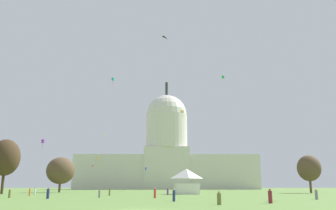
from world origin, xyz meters
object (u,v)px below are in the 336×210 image
at_px(person_grey_mid_center, 316,195).
at_px(person_purple_back_left, 168,192).
at_px(person_olive_aisle_center, 219,199).
at_px(person_olive_back_right, 110,192).
at_px(person_orange_mid_right, 30,192).
at_px(kite_black_mid, 162,39).
at_px(person_maroon_near_tree_west, 270,197).
at_px(person_olive_front_center, 10,194).
at_px(person_navy_mid_left, 174,195).
at_px(kite_orange_mid, 182,112).
at_px(kite_violet_low, 43,141).
at_px(tree_west_near, 61,171).
at_px(event_tent, 187,181).
at_px(tree_east_near, 309,168).
at_px(kite_blue_low, 146,169).
at_px(capitol_building, 167,155).
at_px(person_red_deep_crowd, 155,193).
at_px(kite_white_mid, 105,134).
at_px(kite_green_high, 223,77).
at_px(kite_cyan_low, 183,150).
at_px(kite_red_low, 92,167).
at_px(kite_turquoise_high, 113,79).
at_px(person_grey_edge_west, 99,194).
at_px(kite_gold_low, 97,159).
at_px(person_navy_lawn_far_right, 48,194).
at_px(person_white_front_left, 35,191).
at_px(tree_west_mid, 5,158).

distance_m(person_grey_mid_center, person_purple_back_left, 36.75).
relative_size(person_olive_aisle_center, person_olive_back_right, 0.97).
height_order(person_orange_mid_right, kite_black_mid, kite_black_mid).
relative_size(person_maroon_near_tree_west, person_olive_front_center, 1.09).
distance_m(person_navy_mid_left, kite_orange_mid, 111.43).
bearing_deg(kite_violet_low, tree_west_near, 81.09).
distance_m(event_tent, person_purple_back_left, 9.03).
xyz_separation_m(person_olive_aisle_center, kite_black_mid, (-6.49, 18.82, 26.98)).
bearing_deg(person_olive_aisle_center, tree_east_near, -50.09).
distance_m(person_olive_back_right, kite_blue_low, 112.58).
height_order(capitol_building, person_red_deep_crowd, capitol_building).
bearing_deg(kite_violet_low, kite_black_mid, 44.50).
xyz_separation_m(person_navy_mid_left, kite_white_mid, (-26.36, 100.15, 22.68)).
bearing_deg(kite_green_high, kite_cyan_low, 1.57).
xyz_separation_m(tree_west_near, person_olive_back_right, (22.22, -40.24, -6.24)).
bearing_deg(person_grey_mid_center, person_purple_back_left, -109.83).
height_order(tree_east_near, kite_red_low, tree_east_near).
xyz_separation_m(kite_white_mid, kite_violet_low, (-16.16, -28.15, -6.53)).
bearing_deg(kite_cyan_low, capitol_building, -160.86).
distance_m(kite_black_mid, kite_cyan_low, 57.77).
xyz_separation_m(person_olive_front_center, kite_orange_mid, (35.09, 90.90, 33.82)).
bearing_deg(tree_east_near, person_grey_mid_center, -111.41).
relative_size(tree_west_near, person_olive_back_right, 7.78).
distance_m(person_olive_back_right, kite_turquoise_high, 111.98).
bearing_deg(person_grey_mid_center, kite_orange_mid, -138.81).
bearing_deg(kite_orange_mid, person_maroon_near_tree_west, -118.71).
xyz_separation_m(person_orange_mid_right, person_maroon_near_tree_west, (40.77, -33.11, 0.02)).
xyz_separation_m(person_grey_edge_west, kite_turquoise_high, (-14.68, 109.02, 54.94)).
bearing_deg(kite_gold_low, kite_red_low, 178.00).
bearing_deg(person_grey_edge_west, person_olive_front_center, -11.12).
relative_size(event_tent, person_olive_aisle_center, 4.88).
bearing_deg(person_grey_edge_west, person_olive_back_right, -106.28).
height_order(person_orange_mid_right, person_olive_aisle_center, person_orange_mid_right).
distance_m(person_purple_back_left, person_olive_front_center, 34.73).
height_order(tree_west_near, kite_red_low, tree_west_near).
bearing_deg(person_olive_aisle_center, tree_west_near, 6.36).
xyz_separation_m(person_olive_aisle_center, kite_white_mid, (-31.08, 108.97, 22.81)).
height_order(person_orange_mid_right, kite_blue_low, kite_blue_low).
xyz_separation_m(person_navy_lawn_far_right, kite_black_mid, (18.48, -0.90, 26.83)).
bearing_deg(tree_west_near, person_grey_edge_west, -67.11).
distance_m(person_maroon_near_tree_west, person_olive_back_right, 42.09).
bearing_deg(kite_white_mid, kite_orange_mid, -87.48).
bearing_deg(capitol_building, person_white_front_left, -103.49).
bearing_deg(kite_gold_low, person_navy_mid_left, -0.66).
bearing_deg(kite_green_high, kite_white_mid, -54.83).
bearing_deg(tree_west_mid, kite_black_mid, -40.92).
bearing_deg(kite_cyan_low, person_olive_front_center, -16.32).
xyz_separation_m(person_white_front_left, kite_orange_mid, (39.89, 64.96, 33.75)).
height_order(person_orange_mid_right, kite_red_low, kite_red_low).
bearing_deg(kite_cyan_low, kite_white_mid, -120.89).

